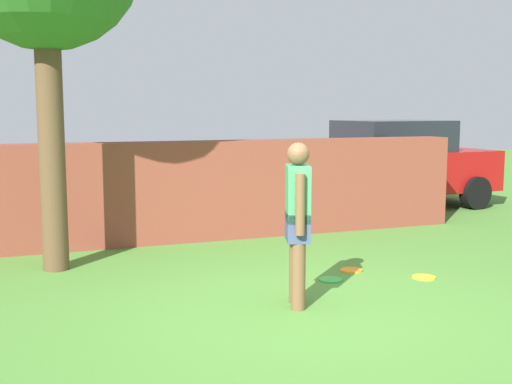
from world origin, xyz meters
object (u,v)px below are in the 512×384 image
(person, at_px, (298,217))
(frisbee_green, at_px, (330,280))
(frisbee_orange, at_px, (351,270))
(frisbee_yellow, at_px, (424,277))
(car, at_px, (392,164))

(person, distance_m, frisbee_green, 1.38)
(frisbee_orange, relative_size, frisbee_yellow, 1.00)
(person, relative_size, frisbee_orange, 6.00)
(car, xyz_separation_m, frisbee_orange, (-3.21, -4.14, -0.85))
(car, bearing_deg, person, -135.19)
(frisbee_orange, xyz_separation_m, frisbee_yellow, (0.62, -0.59, 0.00))
(person, height_order, frisbee_orange, person)
(frisbee_green, bearing_deg, person, -135.69)
(frisbee_orange, relative_size, frisbee_green, 1.00)
(person, xyz_separation_m, car, (4.40, 5.18, -0.04))
(car, height_order, frisbee_green, car)
(person, distance_m, frisbee_yellow, 2.07)
(car, relative_size, frisbee_orange, 16.03)
(frisbee_orange, distance_m, frisbee_yellow, 0.86)
(frisbee_green, bearing_deg, frisbee_yellow, -15.32)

